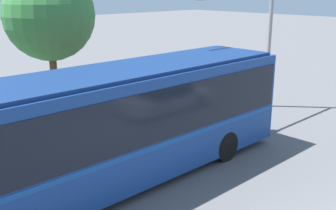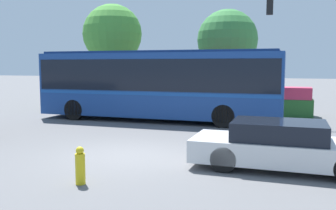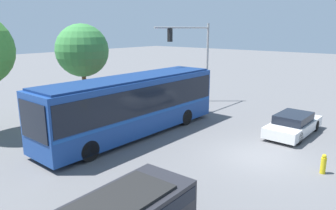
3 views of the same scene
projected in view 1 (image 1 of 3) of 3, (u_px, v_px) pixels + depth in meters
name	position (u px, v px, depth m)	size (l,w,h in m)	color
city_bus	(119.00, 120.00, 11.45)	(11.67, 2.64, 3.34)	navy
traffic_light_pole	(250.00, 17.00, 17.28)	(6.41, 0.24, 6.31)	gray
flowering_hedge	(120.00, 112.00, 16.08)	(9.02, 1.22, 1.52)	#286028
street_tree_centre	(49.00, 16.00, 17.46)	(3.92, 3.92, 6.29)	brown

